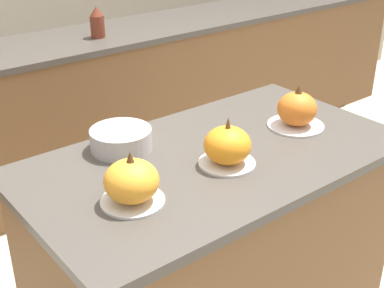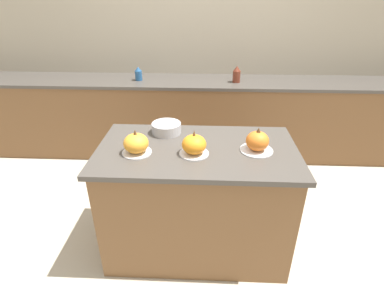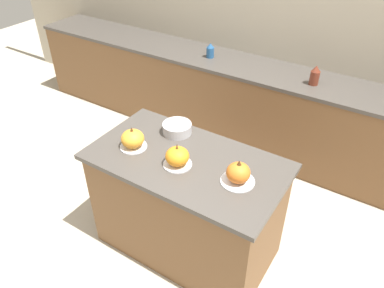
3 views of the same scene
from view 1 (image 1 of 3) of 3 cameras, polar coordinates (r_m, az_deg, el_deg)
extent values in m
cube|color=brown|center=(2.13, 2.26, -12.14)|extent=(1.32, 0.70, 0.85)
cube|color=#47423D|center=(1.89, 2.49, -1.54)|extent=(1.38, 0.76, 0.03)
cube|color=brown|center=(3.30, -15.67, 1.93)|extent=(6.00, 0.56, 0.89)
cube|color=#47423D|center=(3.15, -16.69, 9.62)|extent=(6.00, 0.60, 0.03)
cylinder|color=silver|center=(1.62, -6.35, -6.04)|extent=(0.19, 0.19, 0.01)
ellipsoid|color=orange|center=(1.58, -6.47, -3.94)|extent=(0.16, 0.16, 0.13)
cone|color=#4C2D14|center=(1.54, -6.62, -1.42)|extent=(0.03, 0.03, 0.04)
cylinder|color=silver|center=(1.82, 3.74, -2.03)|extent=(0.19, 0.19, 0.01)
ellipsoid|color=orange|center=(1.79, 3.80, -0.12)|extent=(0.16, 0.16, 0.13)
cone|color=brown|center=(1.75, 3.88, 2.24)|extent=(0.02, 0.02, 0.04)
cylinder|color=silver|center=(2.13, 10.98, 1.97)|extent=(0.22, 0.22, 0.01)
ellipsoid|color=orange|center=(2.10, 11.14, 3.70)|extent=(0.15, 0.15, 0.13)
cone|color=#4C2D14|center=(2.07, 11.33, 5.71)|extent=(0.03, 0.03, 0.03)
cylinder|color=maroon|center=(3.23, -10.04, 12.25)|extent=(0.08, 0.08, 0.13)
cone|color=maroon|center=(3.21, -10.17, 13.81)|extent=(0.08, 0.08, 0.05)
cylinder|color=#ADADB2|center=(1.91, -7.58, 0.49)|extent=(0.22, 0.22, 0.08)
camera|label=2|loc=(1.28, 80.34, 10.21)|focal=28.00mm
camera|label=3|loc=(2.37, 72.68, 27.86)|focal=35.00mm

